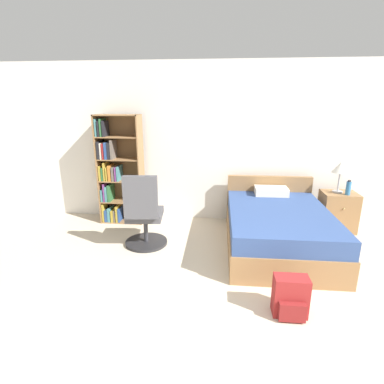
{
  "coord_description": "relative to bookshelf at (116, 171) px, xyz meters",
  "views": [
    {
      "loc": [
        -0.18,
        -1.76,
        1.93
      ],
      "look_at": [
        -0.53,
        1.98,
        0.83
      ],
      "focal_mm": 28.0,
      "sensor_mm": 36.0,
      "label": 1
    }
  ],
  "objects": [
    {
      "name": "table_lamp",
      "position": [
        3.55,
        -0.03,
        0.13
      ],
      "size": [
        0.26,
        0.26,
        0.48
      ],
      "color": "#B2B2B7",
      "rests_on": "nightstand"
    },
    {
      "name": "backpack_red",
      "position": [
        2.4,
        -2.2,
        -0.68
      ],
      "size": [
        0.32,
        0.24,
        0.39
      ],
      "color": "maroon",
      "rests_on": "ground_plane"
    },
    {
      "name": "office_chair",
      "position": [
        0.69,
        -0.93,
        -0.41
      ],
      "size": [
        0.6,
        0.64,
        1.07
      ],
      "color": "#232326",
      "rests_on": "ground_plane"
    },
    {
      "name": "ground_plane",
      "position": [
        1.89,
        -2.94,
        -0.87
      ],
      "size": [
        14.0,
        14.0,
        0.0
      ],
      "primitive_type": "plane",
      "color": "beige"
    },
    {
      "name": "wall_back",
      "position": [
        1.89,
        0.29,
        0.43
      ],
      "size": [
        9.0,
        0.06,
        2.6
      ],
      "color": "white",
      "rests_on": "ground_plane"
    },
    {
      "name": "nightstand",
      "position": [
        3.58,
        -0.06,
        -0.56
      ],
      "size": [
        0.52,
        0.44,
        0.62
      ],
      "color": "olive",
      "rests_on": "ground_plane"
    },
    {
      "name": "bed",
      "position": [
        2.52,
        -0.75,
        -0.57
      ],
      "size": [
        1.34,
        1.92,
        0.82
      ],
      "color": "olive",
      "rests_on": "ground_plane"
    },
    {
      "name": "bookshelf",
      "position": [
        0.0,
        0.0,
        0.0
      ],
      "size": [
        0.71,
        0.34,
        1.78
      ],
      "color": "olive",
      "rests_on": "ground_plane"
    },
    {
      "name": "water_bottle",
      "position": [
        3.65,
        -0.16,
        -0.14
      ],
      "size": [
        0.07,
        0.07,
        0.23
      ],
      "color": "teal",
      "rests_on": "nightstand"
    }
  ]
}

